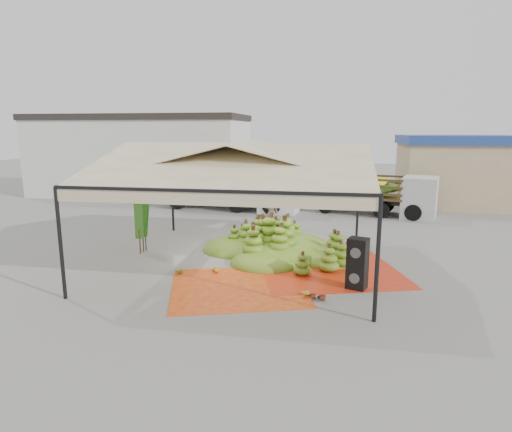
% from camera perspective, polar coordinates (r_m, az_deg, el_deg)
% --- Properties ---
extents(ground, '(90.00, 90.00, 0.00)m').
position_cam_1_polar(ground, '(14.69, -1.80, -6.10)').
color(ground, slate).
rests_on(ground, ground).
extents(canopy_tent, '(8.10, 8.10, 4.00)m').
position_cam_1_polar(canopy_tent, '(14.05, -1.89, 6.84)').
color(canopy_tent, black).
rests_on(canopy_tent, ground).
extents(building_white, '(14.30, 6.30, 5.40)m').
position_cam_1_polar(building_white, '(30.61, -15.01, 7.86)').
color(building_white, silver).
rests_on(building_white, ground).
extents(building_tan, '(6.30, 5.30, 4.10)m').
position_cam_1_polar(building_tan, '(27.73, 25.00, 5.52)').
color(building_tan, tan).
rests_on(building_tan, ground).
extents(tarp_left, '(4.62, 4.50, 0.01)m').
position_cam_1_polar(tarp_left, '(12.41, -2.48, -9.43)').
color(tarp_left, orange).
rests_on(tarp_left, ground).
extents(tarp_right, '(5.42, 5.57, 0.01)m').
position_cam_1_polar(tarp_right, '(14.26, 9.39, -6.77)').
color(tarp_right, red).
rests_on(tarp_right, ground).
extents(banana_heap, '(7.18, 6.42, 1.30)m').
position_cam_1_polar(banana_heap, '(15.28, 3.59, -2.88)').
color(banana_heap, '#5A7C19').
rests_on(banana_heap, ground).
extents(hand_yellow_a, '(0.57, 0.52, 0.21)m').
position_cam_1_polar(hand_yellow_a, '(11.93, 6.27, -9.86)').
color(hand_yellow_a, '#B0A023').
rests_on(hand_yellow_a, ground).
extents(hand_yellow_b, '(0.58, 0.54, 0.21)m').
position_cam_1_polar(hand_yellow_b, '(13.65, -5.78, -7.08)').
color(hand_yellow_b, '#B59124').
rests_on(hand_yellow_b, ground).
extents(hand_red_a, '(0.58, 0.51, 0.23)m').
position_cam_1_polar(hand_red_a, '(11.58, 8.28, -10.56)').
color(hand_red_a, '#572414').
rests_on(hand_red_a, ground).
extents(hand_red_b, '(0.49, 0.43, 0.20)m').
position_cam_1_polar(hand_red_b, '(11.69, 7.12, -10.39)').
color(hand_red_b, '#5B2414').
rests_on(hand_red_b, ground).
extents(hand_green, '(0.50, 0.42, 0.22)m').
position_cam_1_polar(hand_green, '(13.76, -10.50, -7.05)').
color(hand_green, '#517D1A').
rests_on(hand_green, ground).
extents(hanging_bunches, '(4.74, 0.24, 0.20)m').
position_cam_1_polar(hanging_bunches, '(13.41, 5.62, 3.65)').
color(hanging_bunches, '#316F17').
rests_on(hanging_bunches, ground).
extents(speaker_stack, '(0.66, 0.62, 1.47)m').
position_cam_1_polar(speaker_stack, '(12.41, 13.37, -6.19)').
color(speaker_stack, black).
rests_on(speaker_stack, ground).
extents(banana_leaves, '(0.96, 1.36, 3.70)m').
position_cam_1_polar(banana_leaves, '(16.23, -14.41, -4.75)').
color(banana_leaves, '#2F681B').
rests_on(banana_leaves, ground).
extents(vendor, '(0.59, 0.41, 1.55)m').
position_cam_1_polar(vendor, '(19.24, 2.09, 0.51)').
color(vendor, slate).
rests_on(vendor, ground).
extents(truck_left, '(7.76, 3.40, 2.58)m').
position_cam_1_polar(truck_left, '(24.16, -2.32, 4.70)').
color(truck_left, '#452A17').
rests_on(truck_left, ground).
extents(truck_right, '(6.40, 3.58, 2.08)m').
position_cam_1_polar(truck_right, '(23.44, 16.21, 3.29)').
color(truck_right, '#4F3A1A').
rests_on(truck_right, ground).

